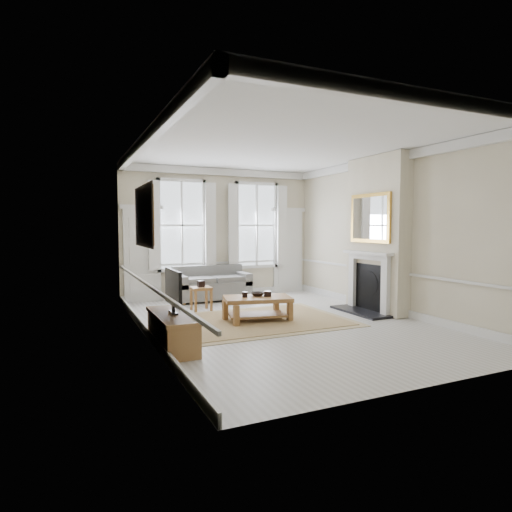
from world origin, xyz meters
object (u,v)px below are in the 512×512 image
side_table (201,292)px  tv_stand (172,331)px  coffee_table (257,301)px  sofa (211,286)px

side_table → tv_stand: size_ratio=0.35×
side_table → tv_stand: tv_stand is taller
side_table → coffee_table: side_table is taller
tv_stand → coffee_table: bearing=30.3°
side_table → coffee_table: (0.70, -1.48, -0.02)m
coffee_table → tv_stand: 2.29m
sofa → tv_stand: bearing=-116.5°
sofa → tv_stand: size_ratio=1.25×
coffee_table → tv_stand: (-1.97, -1.15, -0.14)m
side_table → coffee_table: size_ratio=0.37×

